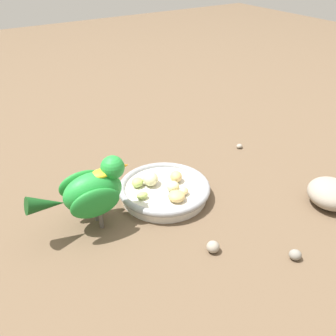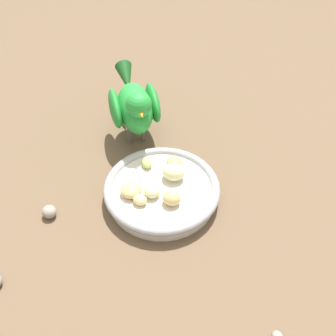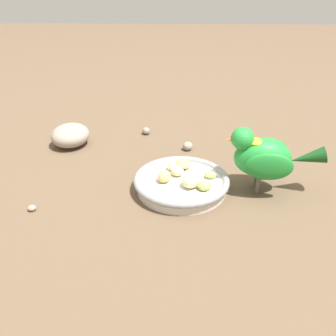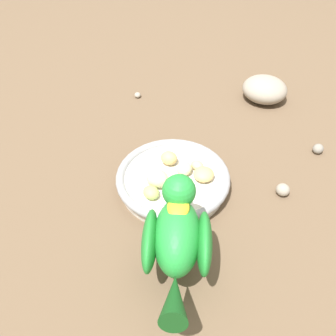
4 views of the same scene
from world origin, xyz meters
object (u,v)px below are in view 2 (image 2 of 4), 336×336
at_px(apple_piece_6, 140,200).
at_px(pebble_1, 277,336).
at_px(apple_piece_4, 174,162).
at_px(apple_piece_1, 171,198).
at_px(feeding_bowl, 162,192).
at_px(parrot, 135,105).
at_px(pebble_0, 49,212).
at_px(apple_piece_2, 152,192).
at_px(apple_piece_3, 147,163).
at_px(apple_piece_5, 131,190).
at_px(apple_piece_0, 174,172).

height_order(apple_piece_6, pebble_1, apple_piece_6).
relative_size(apple_piece_4, pebble_1, 1.73).
xyz_separation_m(apple_piece_1, pebble_1, (0.26, 0.08, -0.03)).
bearing_deg(feeding_bowl, apple_piece_6, -64.51).
bearing_deg(parrot, pebble_0, -48.32).
distance_m(apple_piece_2, parrot, 0.19).
distance_m(apple_piece_2, apple_piece_6, 0.03).
relative_size(apple_piece_1, pebble_1, 1.84).
relative_size(feeding_bowl, pebble_1, 12.04).
bearing_deg(apple_piece_3, pebble_1, 14.60).
height_order(apple_piece_4, parrot, parrot).
bearing_deg(apple_piece_5, apple_piece_6, 21.96).
bearing_deg(pebble_1, pebble_0, -138.39).
bearing_deg(feeding_bowl, apple_piece_0, 124.87).
bearing_deg(apple_piece_2, apple_piece_6, -69.72).
distance_m(feeding_bowl, apple_piece_5, 0.06).
height_order(apple_piece_2, apple_piece_5, apple_piece_2).
xyz_separation_m(apple_piece_5, pebble_0, (-0.01, -0.14, -0.02)).
bearing_deg(pebble_1, apple_piece_5, -155.45).
distance_m(apple_piece_4, pebble_0, 0.23).
bearing_deg(apple_piece_3, apple_piece_2, -7.56).
relative_size(feeding_bowl, apple_piece_3, 8.16).
bearing_deg(pebble_1, apple_piece_2, -160.10).
xyz_separation_m(apple_piece_1, apple_piece_5, (-0.04, -0.06, -0.00)).
relative_size(apple_piece_0, pebble_1, 2.34).
xyz_separation_m(apple_piece_3, pebble_1, (0.36, 0.09, -0.03)).
height_order(apple_piece_1, apple_piece_4, apple_piece_1).
xyz_separation_m(apple_piece_0, pebble_1, (0.31, 0.06, -0.03)).
height_order(feeding_bowl, apple_piece_2, apple_piece_2).
distance_m(apple_piece_1, apple_piece_3, 0.10).
bearing_deg(apple_piece_6, feeding_bowl, 115.49).
bearing_deg(apple_piece_4, parrot, -161.47).
bearing_deg(apple_piece_1, apple_piece_0, 158.15).
distance_m(apple_piece_0, apple_piece_4, 0.03).
height_order(feeding_bowl, parrot, parrot).
height_order(apple_piece_0, apple_piece_3, apple_piece_0).
distance_m(apple_piece_1, apple_piece_4, 0.09).
xyz_separation_m(pebble_0, pebble_1, (0.31, 0.28, -0.01)).
xyz_separation_m(apple_piece_0, apple_piece_4, (-0.03, 0.01, -0.01)).
bearing_deg(apple_piece_0, parrot, -168.27).
distance_m(apple_piece_5, parrot, 0.18).
relative_size(pebble_0, pebble_1, 1.46).
xyz_separation_m(apple_piece_3, pebble_0, (0.04, -0.18, -0.02)).
distance_m(feeding_bowl, parrot, 0.18).
distance_m(apple_piece_0, apple_piece_6, 0.08).
bearing_deg(apple_piece_3, apple_piece_1, 8.94).
bearing_deg(apple_piece_1, apple_piece_5, -123.67).
relative_size(apple_piece_2, apple_piece_6, 1.16).
bearing_deg(apple_piece_3, parrot, 176.80).
distance_m(parrot, pebble_1, 0.48).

